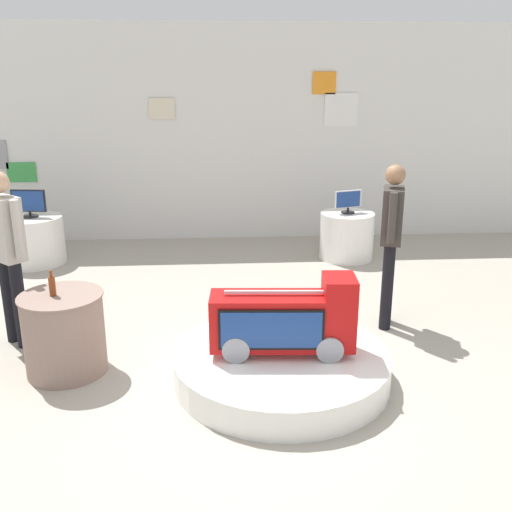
{
  "coord_description": "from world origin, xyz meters",
  "views": [
    {
      "loc": [
        -0.38,
        -4.32,
        2.53
      ],
      "look_at": [
        -0.04,
        0.85,
        0.9
      ],
      "focal_mm": 40.33,
      "sensor_mm": 36.0,
      "label": 1
    }
  ],
  "objects_px": {
    "novelty_firetruck_tv": "(285,322)",
    "shopper_browsing_rear": "(7,246)",
    "display_pedestal_center_rear": "(33,240)",
    "tv_on_center_rear": "(29,203)",
    "tv_on_left_rear": "(348,201)",
    "display_pedestal_left_rear": "(347,236)",
    "bottle_on_side_table": "(52,286)",
    "shopper_browsing_near_truck": "(391,234)",
    "side_table_round": "(64,333)",
    "main_display_pedestal": "(281,366)"
  },
  "relations": [
    {
      "from": "novelty_firetruck_tv",
      "to": "shopper_browsing_rear",
      "type": "bearing_deg",
      "value": 160.82
    },
    {
      "from": "display_pedestal_center_rear",
      "to": "tv_on_center_rear",
      "type": "relative_size",
      "value": 1.79
    },
    {
      "from": "tv_on_left_rear",
      "to": "shopper_browsing_rear",
      "type": "xyz_separation_m",
      "value": [
        -3.82,
        -2.54,
        0.16
      ]
    },
    {
      "from": "display_pedestal_left_rear",
      "to": "tv_on_center_rear",
      "type": "distance_m",
      "value": 4.45
    },
    {
      "from": "bottle_on_side_table",
      "to": "tv_on_left_rear",
      "type": "bearing_deg",
      "value": 44.14
    },
    {
      "from": "display_pedestal_center_rear",
      "to": "shopper_browsing_near_truck",
      "type": "height_order",
      "value": "shopper_browsing_near_truck"
    },
    {
      "from": "novelty_firetruck_tv",
      "to": "display_pedestal_center_rear",
      "type": "xyz_separation_m",
      "value": [
        -3.14,
        3.48,
        -0.21
      ]
    },
    {
      "from": "display_pedestal_left_rear",
      "to": "tv_on_center_rear",
      "type": "xyz_separation_m",
      "value": [
        -4.42,
        0.05,
        0.53
      ]
    },
    {
      "from": "side_table_round",
      "to": "shopper_browsing_rear",
      "type": "bearing_deg",
      "value": 135.88
    },
    {
      "from": "tv_on_left_rear",
      "to": "main_display_pedestal",
      "type": "bearing_deg",
      "value": -110.93
    },
    {
      "from": "main_display_pedestal",
      "to": "shopper_browsing_rear",
      "type": "height_order",
      "value": "shopper_browsing_rear"
    },
    {
      "from": "display_pedestal_left_rear",
      "to": "bottle_on_side_table",
      "type": "xyz_separation_m",
      "value": [
        -3.25,
        -3.16,
        0.49
      ]
    },
    {
      "from": "main_display_pedestal",
      "to": "display_pedestal_center_rear",
      "type": "height_order",
      "value": "display_pedestal_center_rear"
    },
    {
      "from": "tv_on_left_rear",
      "to": "display_pedestal_center_rear",
      "type": "height_order",
      "value": "tv_on_left_rear"
    },
    {
      "from": "main_display_pedestal",
      "to": "side_table_round",
      "type": "xyz_separation_m",
      "value": [
        -1.89,
        0.27,
        0.25
      ]
    },
    {
      "from": "novelty_firetruck_tv",
      "to": "display_pedestal_center_rear",
      "type": "bearing_deg",
      "value": 132.08
    },
    {
      "from": "shopper_browsing_near_truck",
      "to": "display_pedestal_center_rear",
      "type": "bearing_deg",
      "value": 151.1
    },
    {
      "from": "tv_on_center_rear",
      "to": "shopper_browsing_near_truck",
      "type": "bearing_deg",
      "value": -28.86
    },
    {
      "from": "side_table_round",
      "to": "display_pedestal_center_rear",
      "type": "bearing_deg",
      "value": 110.95
    },
    {
      "from": "tv_on_left_rear",
      "to": "bottle_on_side_table",
      "type": "height_order",
      "value": "tv_on_left_rear"
    },
    {
      "from": "novelty_firetruck_tv",
      "to": "tv_on_left_rear",
      "type": "relative_size",
      "value": 3.1
    },
    {
      "from": "display_pedestal_left_rear",
      "to": "display_pedestal_center_rear",
      "type": "xyz_separation_m",
      "value": [
        -4.42,
        0.05,
        0.0
      ]
    },
    {
      "from": "novelty_firetruck_tv",
      "to": "display_pedestal_left_rear",
      "type": "relative_size",
      "value": 1.61
    },
    {
      "from": "display_pedestal_left_rear",
      "to": "shopper_browsing_rear",
      "type": "xyz_separation_m",
      "value": [
        -3.82,
        -2.54,
        0.67
      ]
    },
    {
      "from": "display_pedestal_left_rear",
      "to": "tv_on_center_rear",
      "type": "bearing_deg",
      "value": 179.4
    },
    {
      "from": "shopper_browsing_rear",
      "to": "shopper_browsing_near_truck",
      "type": "bearing_deg",
      "value": 3.09
    },
    {
      "from": "tv_on_center_rear",
      "to": "bottle_on_side_table",
      "type": "bearing_deg",
      "value": -69.96
    },
    {
      "from": "main_display_pedestal",
      "to": "novelty_firetruck_tv",
      "type": "relative_size",
      "value": 1.51
    },
    {
      "from": "bottle_on_side_table",
      "to": "shopper_browsing_near_truck",
      "type": "height_order",
      "value": "shopper_browsing_near_truck"
    },
    {
      "from": "main_display_pedestal",
      "to": "shopper_browsing_rear",
      "type": "relative_size",
      "value": 1.09
    },
    {
      "from": "main_display_pedestal",
      "to": "shopper_browsing_rear",
      "type": "bearing_deg",
      "value": 160.82
    },
    {
      "from": "display_pedestal_left_rear",
      "to": "tv_on_left_rear",
      "type": "xyz_separation_m",
      "value": [
        -0.0,
        -0.0,
        0.51
      ]
    },
    {
      "from": "tv_on_center_rear",
      "to": "shopper_browsing_rear",
      "type": "xyz_separation_m",
      "value": [
        0.6,
        -2.59,
        0.13
      ]
    },
    {
      "from": "novelty_firetruck_tv",
      "to": "side_table_round",
      "type": "relative_size",
      "value": 1.69
    },
    {
      "from": "display_pedestal_left_rear",
      "to": "side_table_round",
      "type": "xyz_separation_m",
      "value": [
        -3.2,
        -3.14,
        0.04
      ]
    },
    {
      "from": "display_pedestal_center_rear",
      "to": "main_display_pedestal",
      "type": "bearing_deg",
      "value": -48.07
    },
    {
      "from": "tv_on_center_rear",
      "to": "shopper_browsing_near_truck",
      "type": "relative_size",
      "value": 0.28
    },
    {
      "from": "display_pedestal_center_rear",
      "to": "shopper_browsing_near_truck",
      "type": "xyz_separation_m",
      "value": [
        4.33,
        -2.39,
        0.67
      ]
    },
    {
      "from": "novelty_firetruck_tv",
      "to": "tv_on_left_rear",
      "type": "height_order",
      "value": "tv_on_left_rear"
    },
    {
      "from": "side_table_round",
      "to": "novelty_firetruck_tv",
      "type": "bearing_deg",
      "value": -8.35
    },
    {
      "from": "main_display_pedestal",
      "to": "novelty_firetruck_tv",
      "type": "height_order",
      "value": "novelty_firetruck_tv"
    },
    {
      "from": "tv_on_left_rear",
      "to": "display_pedestal_center_rear",
      "type": "bearing_deg",
      "value": 179.29
    },
    {
      "from": "novelty_firetruck_tv",
      "to": "shopper_browsing_near_truck",
      "type": "xyz_separation_m",
      "value": [
        1.2,
        1.08,
        0.46
      ]
    },
    {
      "from": "novelty_firetruck_tv",
      "to": "bottle_on_side_table",
      "type": "bearing_deg",
      "value": 172.27
    },
    {
      "from": "novelty_firetruck_tv",
      "to": "shopper_browsing_near_truck",
      "type": "height_order",
      "value": "shopper_browsing_near_truck"
    },
    {
      "from": "tv_on_left_rear",
      "to": "shopper_browsing_near_truck",
      "type": "distance_m",
      "value": 2.35
    },
    {
      "from": "main_display_pedestal",
      "to": "display_pedestal_left_rear",
      "type": "relative_size",
      "value": 2.44
    },
    {
      "from": "main_display_pedestal",
      "to": "tv_on_center_rear",
      "type": "relative_size",
      "value": 3.95
    },
    {
      "from": "bottle_on_side_table",
      "to": "shopper_browsing_rear",
      "type": "relative_size",
      "value": 0.13
    },
    {
      "from": "display_pedestal_left_rear",
      "to": "bottle_on_side_table",
      "type": "relative_size",
      "value": 3.36
    }
  ]
}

